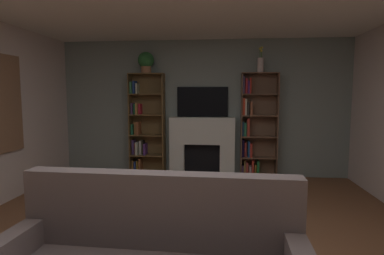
# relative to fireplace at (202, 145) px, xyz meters

# --- Properties ---
(wall_back_accent) EXTENTS (5.43, 0.06, 2.52)m
(wall_back_accent) POSITION_rel_fireplace_xyz_m (0.00, 0.14, 0.68)
(wall_back_accent) COLOR gray
(wall_back_accent) RESTS_ON ground_plane
(fireplace) EXTENTS (1.30, 0.52, 1.10)m
(fireplace) POSITION_rel_fireplace_xyz_m (0.00, 0.00, 0.00)
(fireplace) COLOR white
(fireplace) RESTS_ON ground_plane
(tv) EXTENTS (0.94, 0.06, 0.55)m
(tv) POSITION_rel_fireplace_xyz_m (0.00, 0.08, 0.80)
(tv) COLOR black
(tv) RESTS_ON fireplace
(bookshelf_left) EXTENTS (0.65, 0.27, 1.91)m
(bookshelf_left) POSITION_rel_fireplace_xyz_m (-1.10, 0.02, 0.32)
(bookshelf_left) COLOR brown
(bookshelf_left) RESTS_ON ground_plane
(bookshelf_right) EXTENTS (0.65, 0.26, 1.91)m
(bookshelf_right) POSITION_rel_fireplace_xyz_m (0.95, 0.01, 0.32)
(bookshelf_right) COLOR brown
(bookshelf_right) RESTS_ON ground_plane
(potted_plant) EXTENTS (0.29, 0.29, 0.38)m
(potted_plant) POSITION_rel_fireplace_xyz_m (-1.03, -0.04, 1.54)
(potted_plant) COLOR #AC7450
(potted_plant) RESTS_ON bookshelf_left
(vase_with_flowers) EXTENTS (0.11, 0.11, 0.45)m
(vase_with_flowers) POSITION_rel_fireplace_xyz_m (1.03, -0.04, 1.47)
(vase_with_flowers) COLOR silver
(vase_with_flowers) RESTS_ON bookshelf_right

